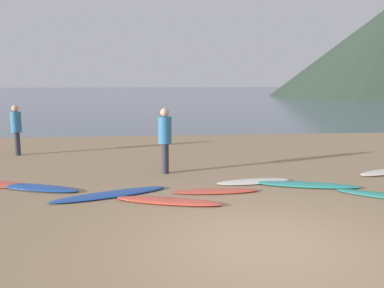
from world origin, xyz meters
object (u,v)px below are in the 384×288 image
object	(u,v)px
surfboard_2	(110,194)
surfboard_3	(169,201)
surfboard_6	(307,185)
surfboard_1	(37,188)
surfboard_5	(254,181)
person_0	(165,135)
person_1	(16,126)
surfboard_4	(216,191)

from	to	relation	value
surfboard_2	surfboard_3	world-z (taller)	surfboard_3
surfboard_3	surfboard_6	distance (m)	3.54
surfboard_1	surfboard_5	bearing A→B (deg)	22.83
surfboard_3	surfboard_6	bearing A→B (deg)	35.03
surfboard_3	surfboard_5	distance (m)	2.66
surfboard_6	person_0	world-z (taller)	person_0
person_1	person_0	bearing A→B (deg)	-113.56
surfboard_1	surfboard_5	world-z (taller)	surfboard_1
surfboard_2	surfboard_5	xyz separation A→B (m)	(3.47, 0.83, -0.00)
surfboard_6	surfboard_2	bearing A→B (deg)	-159.32
surfboard_5	surfboard_6	xyz separation A→B (m)	(1.19, -0.48, 0.01)
surfboard_2	surfboard_3	distance (m)	1.44
surfboard_1	surfboard_3	bearing A→B (deg)	-2.88
surfboard_2	surfboard_3	xyz separation A→B (m)	(1.28, -0.67, 0.01)
surfboard_2	surfboard_5	world-z (taller)	surfboard_2
surfboard_6	surfboard_3	bearing A→B (deg)	-146.94
surfboard_2	surfboard_4	distance (m)	2.39
surfboard_5	person_1	distance (m)	8.41
person_1	surfboard_3	bearing A→B (deg)	-131.14
surfboard_5	person_0	world-z (taller)	person_0
surfboard_2	surfboard_6	size ratio (longest dim) A/B	1.07
person_0	person_1	bearing A→B (deg)	60.18
surfboard_3	person_1	bearing A→B (deg)	147.56
surfboard_2	surfboard_5	size ratio (longest dim) A/B	1.38
surfboard_6	person_1	distance (m)	9.67
person_0	surfboard_1	bearing A→B (deg)	117.54
surfboard_1	surfboard_4	xyz separation A→B (m)	(4.15, -0.68, -0.01)
person_0	person_1	size ratio (longest dim) A/B	1.06
surfboard_3	person_1	size ratio (longest dim) A/B	1.36
surfboard_4	surfboard_6	size ratio (longest dim) A/B	0.80
surfboard_3	surfboard_6	world-z (taller)	surfboard_3
surfboard_2	surfboard_4	bearing A→B (deg)	-22.08
surfboard_3	surfboard_4	world-z (taller)	surfboard_3
surfboard_1	surfboard_2	world-z (taller)	surfboard_1
surfboard_3	surfboard_5	bearing A→B (deg)	52.57
surfboard_1	person_0	distance (m)	3.51
person_0	surfboard_2	bearing A→B (deg)	151.45
surfboard_3	surfboard_5	world-z (taller)	surfboard_3
surfboard_4	surfboard_6	xyz separation A→B (m)	(2.28, 0.31, 0.01)
person_0	surfboard_5	bearing A→B (deg)	-116.86
surfboard_4	person_0	distance (m)	2.54
person_0	person_1	xyz separation A→B (m)	(-4.89, 3.21, -0.06)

